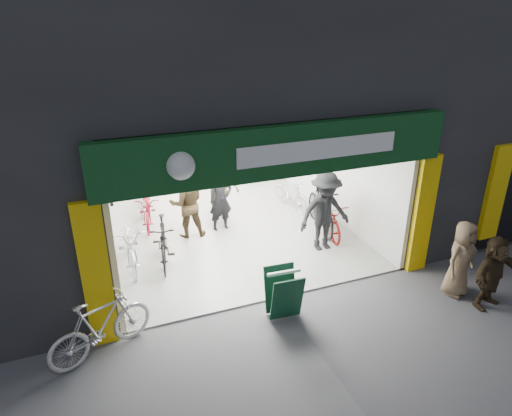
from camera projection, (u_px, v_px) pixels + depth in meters
ground at (278, 299)px, 8.97m from camera, size 60.00×60.00×0.00m
building at (235, 48)px, 11.80m from camera, size 17.00×10.27×8.00m
bike_left_front at (130, 244)px, 9.97m from camera, size 0.68×1.95×1.03m
bike_left_midfront at (163, 242)px, 10.03m from camera, size 0.80×1.82×1.06m
bike_left_midback at (148, 210)px, 11.85m from camera, size 0.87×1.78×0.90m
bike_left_back at (142, 195)px, 12.63m from camera, size 0.79×1.70×0.99m
bike_right_front at (321, 208)px, 11.58m from camera, size 0.94×2.07×1.20m
bike_right_mid at (329, 217)px, 11.38m from camera, size 0.94×1.84×0.92m
bike_right_back at (290, 193)px, 12.84m from camera, size 0.72×1.60×0.93m
parked_bike at (101, 326)px, 7.34m from camera, size 1.87×1.20×1.09m
customer_a at (221, 200)px, 11.43m from camera, size 0.65×0.47×1.67m
customer_b at (187, 204)px, 11.09m from camera, size 0.94×0.77×1.78m
customer_c at (325, 212)px, 10.43m from camera, size 1.25×0.73×1.93m
customer_d at (220, 189)px, 11.97m from camera, size 1.11×0.97×1.80m
pedestrian_near at (461, 259)px, 8.85m from camera, size 0.87×0.69×1.57m
pedestrian_far at (493, 272)px, 8.51m from camera, size 1.41×0.69×1.46m
sandwich_board at (284, 292)px, 8.29m from camera, size 0.63×0.65×0.92m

